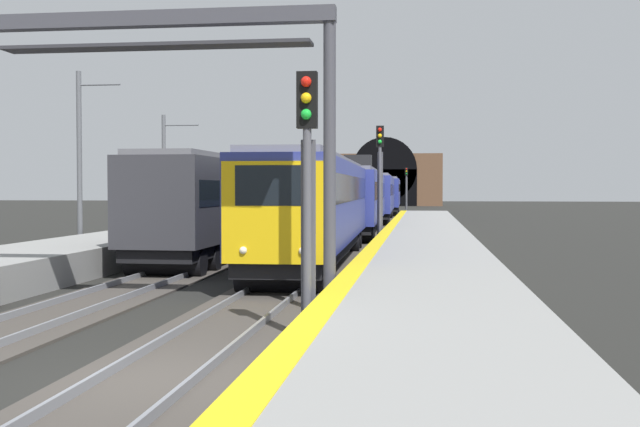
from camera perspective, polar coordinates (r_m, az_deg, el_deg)
ground_plane at (r=12.24m, az=-12.17°, el=-12.00°), size 320.00×320.00×0.00m
platform_right at (r=11.44m, az=7.88°, el=-10.46°), size 112.00×3.93×0.97m
platform_right_edge_strip at (r=11.47m, az=-0.80°, el=-7.93°), size 112.00×0.50×0.01m
track_main_line at (r=12.23m, az=-12.17°, el=-11.81°), size 160.00×2.73×0.21m
train_main_approaching at (r=57.94m, az=3.55°, el=1.29°), size 76.90×3.22×4.95m
train_adjacent_platform at (r=56.08m, az=-0.94°, el=1.33°), size 63.88×3.12×5.06m
railway_signal_near at (r=14.59m, az=-0.93°, el=2.50°), size 0.39×0.38×5.08m
railway_signal_mid at (r=39.14m, az=4.39°, el=2.87°), size 0.39×0.38×6.02m
railway_signal_far at (r=100.70m, az=6.32°, el=2.11°), size 0.39×0.38×5.53m
overhead_signal_gantry at (r=18.63m, az=-11.93°, el=9.03°), size 0.70×8.39×6.98m
tunnel_portal at (r=126.61m, az=4.76°, el=2.47°), size 2.87×18.37×11.02m
catenary_mast_near at (r=45.61m, az=-11.27°, el=2.77°), size 0.22×2.16×7.09m
catenary_mast_far at (r=35.32m, az=-17.10°, el=3.67°), size 0.22×1.98×7.94m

